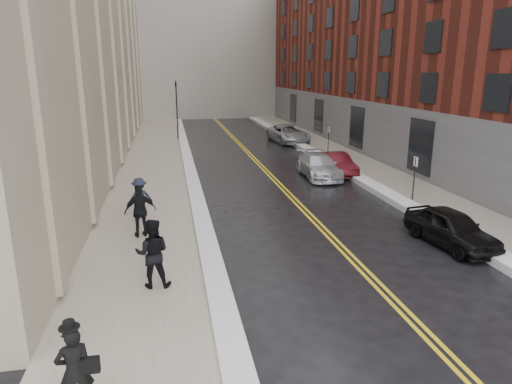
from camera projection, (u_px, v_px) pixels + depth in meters
name	position (u px, v px, depth m)	size (l,w,h in m)	color
ground	(299.00, 297.00, 12.79)	(160.00, 160.00, 0.00)	black
sidewalk_left	(152.00, 175.00, 27.13)	(4.00, 64.00, 0.15)	gray
sidewalk_right	(365.00, 166.00, 29.57)	(3.00, 64.00, 0.15)	gray
lane_stripe_a	(265.00, 172.00, 28.39)	(0.12, 64.00, 0.01)	gold
lane_stripe_b	(269.00, 172.00, 28.44)	(0.12, 64.00, 0.01)	gold
snow_ridge_left	(191.00, 173.00, 27.53)	(0.70, 60.80, 0.26)	white
snow_ridge_right	(338.00, 166.00, 29.22)	(0.85, 60.80, 0.30)	white
building_right	(437.00, 32.00, 35.42)	(14.00, 50.00, 18.00)	maroon
traffic_signal	(177.00, 106.00, 39.97)	(0.18, 0.15, 5.20)	black
parking_sign_near	(414.00, 175.00, 21.45)	(0.06, 0.35, 2.23)	black
parking_sign_far	(328.00, 138.00, 32.83)	(0.06, 0.35, 2.23)	black
car_black	(451.00, 228.00, 16.36)	(1.58, 3.92, 1.33)	black
car_maroon	(337.00, 164.00, 27.49)	(1.38, 3.95, 1.30)	#450C12
car_silver_near	(319.00, 166.00, 26.83)	(1.90, 4.68, 1.36)	#B8BBC1
car_silver_far	(288.00, 134.00, 39.54)	(2.53, 5.50, 1.53)	#A9ACB1
pedestrian_main	(74.00, 371.00, 8.05)	(0.63, 0.41, 1.73)	black
pedestrian_a	(152.00, 253.00, 12.85)	(0.98, 0.76, 2.01)	black
pedestrian_b	(140.00, 198.00, 18.94)	(1.10, 0.63, 1.70)	black
pedestrian_c	(140.00, 211.00, 16.75)	(1.16, 0.48, 1.98)	black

